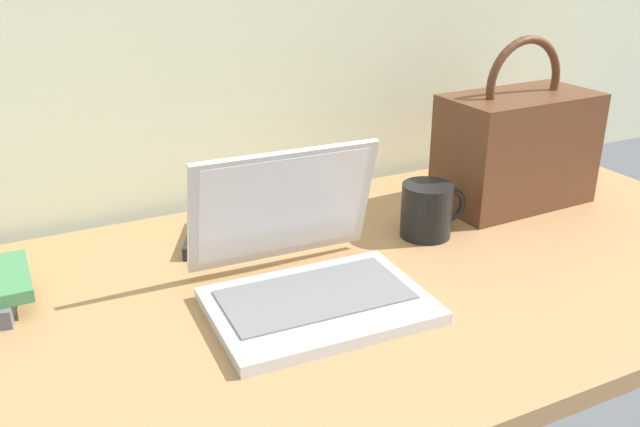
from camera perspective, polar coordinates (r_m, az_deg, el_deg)
name	(u,v)px	position (r m, az deg, el deg)	size (l,w,h in m)	color
desk	(341,288)	(1.09, 1.75, -6.19)	(1.60, 0.76, 0.03)	#A87A4C
laptop	(306,269)	(1.02, -1.18, -4.67)	(0.32, 0.29, 0.21)	silver
coffee_mug	(428,209)	(1.23, 8.97, 0.33)	(0.13, 0.09, 0.10)	black
remote_control_near	(202,235)	(1.23, -9.76, -1.75)	(0.11, 0.16, 0.02)	black
handbag	(517,147)	(1.40, 16.05, 5.38)	(0.30, 0.17, 0.33)	#59331E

